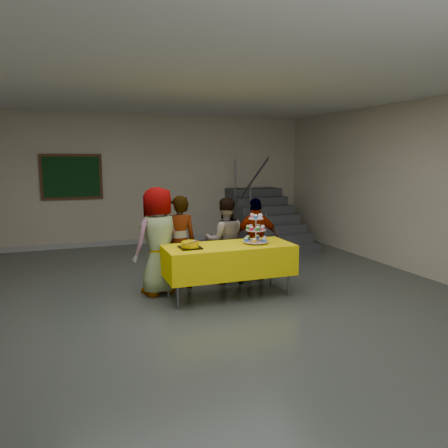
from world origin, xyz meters
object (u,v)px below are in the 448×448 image
Objects in this scene: schoolchild_d at (256,239)px; noticeboard at (72,177)px; schoolchild_a at (158,241)px; bake_table at (229,259)px; schoolchild_b at (179,242)px; schoolchild_c at (225,240)px; bear_cake at (190,244)px; staircase at (263,222)px; cupcake_stand at (256,232)px.

noticeboard reaches higher than schoolchild_d.
noticeboard reaches higher than schoolchild_a.
schoolchild_d is (1.67, 0.18, -0.12)m from schoolchild_a.
schoolchild_d is at bearing 42.48° from bake_table.
schoolchild_b reaches higher than bake_table.
schoolchild_a is 1.16m from schoolchild_c.
schoolchild_a reaches higher than schoolchild_c.
bear_cake is 0.63m from schoolchild_a.
staircase is (2.78, 2.89, -0.24)m from schoolchild_b.
schoolchild_a is 4.10m from noticeboard.
bear_cake is at bearing 89.70° from schoolchild_b.
bake_table is at bearing 51.73° from schoolchild_d.
schoolchild_c is at bearing -125.35° from staircase.
staircase is at bearing -133.02° from schoolchild_b.
bear_cake is 0.28× the size of noticeboard.
bake_table is 4.16m from staircase.
cupcake_stand is 4.00m from staircase.
schoolchild_a reaches higher than schoolchild_b.
staircase is (1.78, 3.55, -0.45)m from cupcake_stand.
schoolchild_c is 3.46m from staircase.
noticeboard is (-4.24, 0.84, 1.11)m from staircase.
bake_table is at bearing 84.85° from schoolchild_c.
bake_table is 0.57m from cupcake_stand.
staircase is 1.85× the size of noticeboard.
staircase reaches higher than bake_table.
bear_cake is 4.53m from staircase.
schoolchild_d is at bearing -52.94° from noticeboard.
noticeboard is at bearing 119.29° from cupcake_stand.
noticeboard is at bearing 115.04° from bake_table.
schoolchild_d is (1.33, 0.70, -0.15)m from bear_cake.
noticeboard is at bearing -67.66° from schoolchild_b.
noticeboard is (-1.11, 3.87, 0.80)m from schoolchild_a.
cupcake_stand is 1.24× the size of bear_cake.
schoolchild_b is 0.78m from schoolchild_c.
schoolchild_d is 3.21m from staircase.
cupcake_stand is 1.45m from schoolchild_a.
schoolchild_b reaches higher than cupcake_stand.
bake_table is 4.22× the size of cupcake_stand.
cupcake_stand is at bearing 134.34° from schoolchild_a.
noticeboard is at bearing 168.86° from staircase.
schoolchild_c is 4.38m from noticeboard.
noticeboard is (-2.78, 3.69, 0.92)m from schoolchild_d.
cupcake_stand is 5.07m from noticeboard.
bake_table is 1.02m from schoolchild_d.
cupcake_stand is (0.42, -0.02, 0.39)m from bake_table.
bear_cake is (-1.01, -0.01, -0.11)m from cupcake_stand.
cupcake_stand is at bearing -116.69° from staircase.
cupcake_stand reaches higher than bake_table.
schoolchild_d is at bearing -172.35° from schoolchild_c.
schoolchild_c is (1.13, 0.21, -0.11)m from schoolchild_a.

